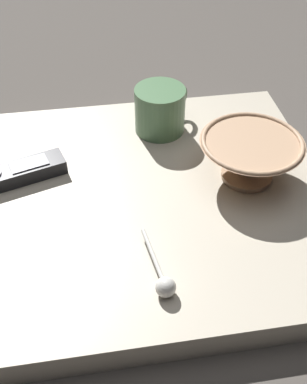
{
  "coord_description": "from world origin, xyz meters",
  "views": [
    {
      "loc": [
        -0.06,
        -0.55,
        0.56
      ],
      "look_at": [
        0.02,
        -0.02,
        0.07
      ],
      "focal_mm": 44.23,
      "sensor_mm": 36.0,
      "label": 1
    }
  ],
  "objects_px": {
    "cereal_bowl": "(250,157)",
    "tv_remote_near": "(19,173)",
    "coffee_mug": "(160,110)",
    "teaspoon": "(164,282)"
  },
  "relations": [
    {
      "from": "cereal_bowl",
      "to": "tv_remote_near",
      "type": "relative_size",
      "value": 1.05
    },
    {
      "from": "coffee_mug",
      "to": "tv_remote_near",
      "type": "bearing_deg",
      "value": -157.64
    },
    {
      "from": "cereal_bowl",
      "to": "coffee_mug",
      "type": "relative_size",
      "value": 1.53
    },
    {
      "from": "coffee_mug",
      "to": "teaspoon",
      "type": "distance_m",
      "value": 0.36
    },
    {
      "from": "teaspoon",
      "to": "tv_remote_near",
      "type": "distance_m",
      "value": 0.32
    },
    {
      "from": "cereal_bowl",
      "to": "tv_remote_near",
      "type": "xyz_separation_m",
      "value": [
        -0.37,
        0.05,
        -0.03
      ]
    },
    {
      "from": "tv_remote_near",
      "to": "coffee_mug",
      "type": "bearing_deg",
      "value": 22.36
    },
    {
      "from": "cereal_bowl",
      "to": "coffee_mug",
      "type": "xyz_separation_m",
      "value": [
        -0.12,
        0.16,
        0.0
      ]
    },
    {
      "from": "teaspoon",
      "to": "tv_remote_near",
      "type": "bearing_deg",
      "value": 127.85
    },
    {
      "from": "teaspoon",
      "to": "tv_remote_near",
      "type": "relative_size",
      "value": 0.74
    }
  ]
}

